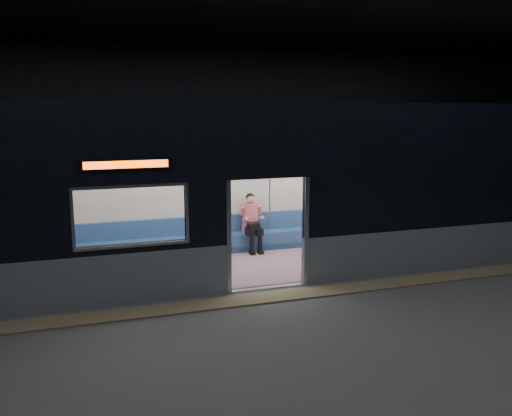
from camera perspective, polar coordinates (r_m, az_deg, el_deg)
station_floor at (r=9.18m, az=3.44°, el=-10.54°), size 24.00×14.00×0.01m
station_envelope at (r=8.55m, az=3.72°, el=13.00°), size 24.00×14.00×5.00m
tactile_strip at (r=9.65m, az=2.22°, el=-9.30°), size 22.80×0.50×0.03m
metro_car at (r=11.05m, az=-1.31°, el=3.10°), size 18.00×3.04×3.35m
passenger at (r=12.32m, az=-0.50°, el=-1.14°), size 0.37×0.64×1.31m
handbag at (r=12.14m, az=-0.26°, el=-1.86°), size 0.27×0.24×0.13m
transit_map at (r=13.74m, az=11.73°, el=2.72°), size 0.90×0.03×0.58m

